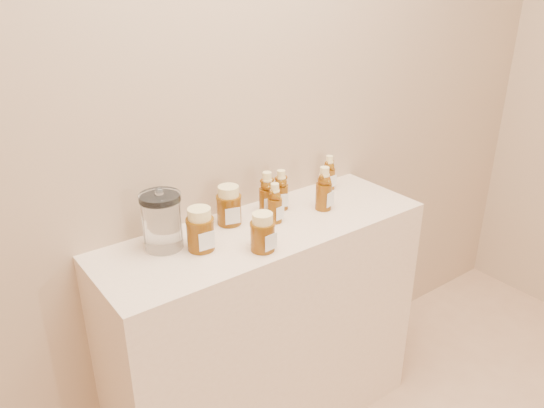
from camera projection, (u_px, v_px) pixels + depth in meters
wall_back at (230, 88)px, 1.79m from camera, size 3.50×0.02×2.70m
display_table at (266, 333)px, 2.02m from camera, size 1.20×0.40×0.90m
bear_bottle_back_left at (267, 191)px, 1.90m from camera, size 0.08×0.08×0.18m
bear_bottle_back_mid at (281, 187)px, 1.94m from camera, size 0.07×0.07×0.17m
bear_bottle_back_right at (329, 170)px, 2.12m from camera, size 0.05×0.05×0.16m
bear_bottle_front_left at (275, 200)px, 1.84m from camera, size 0.06×0.06×0.16m
bear_bottle_front_right at (324, 186)px, 1.94m from camera, size 0.08×0.08×0.19m
honey_jar_left at (200, 229)px, 1.67m from camera, size 0.10×0.10×0.14m
honey_jar_back at (229, 205)px, 1.84m from camera, size 0.11×0.11×0.14m
honey_jar_front at (263, 232)px, 1.67m from camera, size 0.09×0.09×0.13m
glass_canister at (162, 219)px, 1.67m from camera, size 0.14×0.14×0.20m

